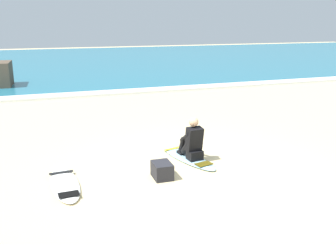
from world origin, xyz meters
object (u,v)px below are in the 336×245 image
(surfboard_main, at_px, (187,157))
(beach_bag, at_px, (162,170))
(surfboard_spare_near, at_px, (65,184))
(surfer_seated, at_px, (192,142))

(surfboard_main, xyz_separation_m, beach_bag, (-0.89, -0.88, 0.12))
(surfboard_spare_near, xyz_separation_m, beach_bag, (1.88, -0.28, 0.12))
(surfboard_main, relative_size, surfer_seated, 2.21)
(surfboard_main, bearing_deg, surfer_seated, -72.58)
(surfboard_main, bearing_deg, surfboard_spare_near, -167.79)
(surfboard_main, xyz_separation_m, surfboard_spare_near, (-2.77, -0.60, 0.00))
(beach_bag, bearing_deg, surfboard_main, 44.58)
(surfboard_main, distance_m, surfer_seated, 0.44)
(surfer_seated, distance_m, beach_bag, 1.21)
(surfer_seated, xyz_separation_m, surfboard_spare_near, (-2.83, -0.42, -0.40))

